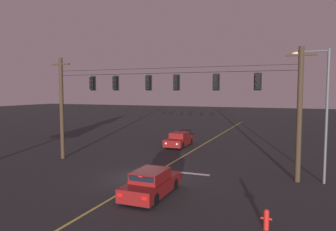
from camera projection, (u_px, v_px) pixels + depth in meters
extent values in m
plane|color=#28282B|center=(146.00, 178.00, 19.97)|extent=(180.00, 180.00, 0.00)
cube|color=#D1C64C|center=(189.00, 153.00, 28.12)|extent=(0.14, 60.00, 0.01)
cube|color=silver|center=(185.00, 173.00, 21.31)|extent=(3.40, 0.36, 0.01)
cylinder|color=#38281C|center=(62.00, 109.00, 25.59)|extent=(0.32, 0.32, 8.19)
cube|color=#38281C|center=(61.00, 64.00, 25.31)|extent=(1.80, 0.12, 0.12)
cylinder|color=slate|center=(61.00, 69.00, 25.33)|extent=(0.12, 0.12, 0.18)
cylinder|color=#38281C|center=(299.00, 115.00, 18.92)|extent=(0.32, 0.32, 8.19)
cube|color=#38281C|center=(301.00, 55.00, 18.64)|extent=(1.80, 0.12, 0.12)
cylinder|color=slate|center=(301.00, 61.00, 18.67)|extent=(0.12, 0.12, 0.18)
cylinder|color=black|center=(163.00, 73.00, 22.04)|extent=(17.90, 0.03, 0.03)
cylinder|color=black|center=(163.00, 68.00, 22.02)|extent=(17.90, 0.02, 0.02)
cylinder|color=black|center=(92.00, 76.00, 24.26)|extent=(0.04, 0.04, 0.18)
cube|color=black|center=(92.00, 83.00, 24.31)|extent=(0.32, 0.26, 0.96)
cube|color=black|center=(93.00, 83.00, 24.44)|extent=(0.48, 0.03, 1.12)
sphere|color=red|center=(91.00, 80.00, 24.14)|extent=(0.17, 0.17, 0.17)
cylinder|color=black|center=(90.00, 79.00, 24.10)|extent=(0.20, 0.10, 0.20)
sphere|color=#3D280A|center=(91.00, 83.00, 24.16)|extent=(0.17, 0.17, 0.17)
cylinder|color=black|center=(91.00, 83.00, 24.12)|extent=(0.20, 0.10, 0.20)
sphere|color=black|center=(91.00, 87.00, 24.18)|extent=(0.17, 0.17, 0.17)
cylinder|color=black|center=(91.00, 87.00, 24.14)|extent=(0.20, 0.10, 0.20)
cylinder|color=black|center=(115.00, 75.00, 23.49)|extent=(0.04, 0.04, 0.18)
cube|color=black|center=(115.00, 83.00, 23.54)|extent=(0.32, 0.26, 0.96)
cube|color=black|center=(116.00, 83.00, 23.67)|extent=(0.48, 0.03, 1.12)
sphere|color=red|center=(114.00, 79.00, 23.37)|extent=(0.17, 0.17, 0.17)
cylinder|color=black|center=(114.00, 79.00, 23.33)|extent=(0.20, 0.10, 0.20)
sphere|color=#3D280A|center=(114.00, 83.00, 23.39)|extent=(0.17, 0.17, 0.17)
cylinder|color=black|center=(114.00, 82.00, 23.35)|extent=(0.20, 0.10, 0.20)
sphere|color=black|center=(114.00, 87.00, 23.41)|extent=(0.17, 0.17, 0.17)
cylinder|color=black|center=(114.00, 86.00, 23.37)|extent=(0.20, 0.10, 0.20)
cylinder|color=black|center=(148.00, 75.00, 22.48)|extent=(0.04, 0.04, 0.18)
cube|color=black|center=(148.00, 83.00, 22.52)|extent=(0.32, 0.26, 0.96)
cube|color=black|center=(149.00, 83.00, 22.66)|extent=(0.48, 0.03, 1.12)
sphere|color=red|center=(147.00, 79.00, 22.35)|extent=(0.17, 0.17, 0.17)
cylinder|color=black|center=(147.00, 78.00, 22.31)|extent=(0.20, 0.10, 0.20)
sphere|color=#3D280A|center=(147.00, 83.00, 22.37)|extent=(0.17, 0.17, 0.17)
cylinder|color=black|center=(147.00, 82.00, 22.33)|extent=(0.20, 0.10, 0.20)
sphere|color=black|center=(147.00, 87.00, 22.40)|extent=(0.17, 0.17, 0.17)
cylinder|color=black|center=(147.00, 86.00, 22.36)|extent=(0.20, 0.10, 0.20)
cylinder|color=black|center=(176.00, 74.00, 21.68)|extent=(0.04, 0.04, 0.18)
cube|color=black|center=(176.00, 82.00, 21.72)|extent=(0.32, 0.26, 0.96)
cube|color=black|center=(177.00, 83.00, 21.86)|extent=(0.48, 0.03, 1.12)
sphere|color=red|center=(175.00, 78.00, 21.55)|extent=(0.17, 0.17, 0.17)
cylinder|color=black|center=(175.00, 78.00, 21.51)|extent=(0.20, 0.10, 0.20)
sphere|color=#3D280A|center=(175.00, 82.00, 21.58)|extent=(0.17, 0.17, 0.17)
cylinder|color=black|center=(175.00, 82.00, 21.54)|extent=(0.20, 0.10, 0.20)
sphere|color=black|center=(175.00, 87.00, 21.60)|extent=(0.17, 0.17, 0.17)
cylinder|color=black|center=(175.00, 86.00, 21.56)|extent=(0.20, 0.10, 0.20)
cylinder|color=black|center=(216.00, 73.00, 20.64)|extent=(0.04, 0.04, 0.18)
cube|color=black|center=(216.00, 82.00, 20.68)|extent=(0.32, 0.26, 0.96)
cube|color=black|center=(216.00, 82.00, 20.82)|extent=(0.48, 0.03, 1.12)
sphere|color=red|center=(215.00, 78.00, 20.51)|extent=(0.17, 0.17, 0.17)
cylinder|color=black|center=(215.00, 77.00, 20.47)|extent=(0.20, 0.10, 0.20)
sphere|color=#3D280A|center=(215.00, 82.00, 20.53)|extent=(0.17, 0.17, 0.17)
cylinder|color=black|center=(215.00, 81.00, 20.49)|extent=(0.20, 0.10, 0.20)
sphere|color=black|center=(215.00, 86.00, 20.56)|extent=(0.17, 0.17, 0.17)
cylinder|color=black|center=(215.00, 86.00, 20.52)|extent=(0.20, 0.10, 0.20)
cylinder|color=black|center=(258.00, 72.00, 19.64)|extent=(0.04, 0.04, 0.18)
cube|color=black|center=(258.00, 82.00, 19.69)|extent=(0.32, 0.26, 0.96)
cube|color=black|center=(258.00, 82.00, 19.82)|extent=(0.48, 0.03, 1.12)
sphere|color=red|center=(257.00, 77.00, 19.52)|extent=(0.17, 0.17, 0.17)
cylinder|color=black|center=(257.00, 76.00, 19.48)|extent=(0.20, 0.10, 0.20)
sphere|color=#3D280A|center=(257.00, 82.00, 19.54)|extent=(0.17, 0.17, 0.17)
cylinder|color=black|center=(257.00, 81.00, 19.50)|extent=(0.20, 0.10, 0.20)
sphere|color=black|center=(257.00, 86.00, 19.56)|extent=(0.17, 0.17, 0.17)
cylinder|color=black|center=(257.00, 85.00, 19.52)|extent=(0.20, 0.10, 0.20)
cube|color=maroon|center=(151.00, 186.00, 16.72)|extent=(1.80, 4.30, 0.68)
cube|color=maroon|center=(150.00, 175.00, 16.56)|extent=(1.51, 2.15, 0.54)
cube|color=black|center=(158.00, 171.00, 17.42)|extent=(1.40, 0.21, 0.48)
cube|color=black|center=(141.00, 180.00, 15.58)|extent=(1.37, 0.18, 0.46)
cylinder|color=black|center=(149.00, 181.00, 18.26)|extent=(0.22, 0.64, 0.64)
cylinder|color=black|center=(174.00, 184.00, 17.67)|extent=(0.22, 0.64, 0.64)
cylinder|color=black|center=(126.00, 195.00, 15.79)|extent=(0.22, 0.64, 0.64)
cylinder|color=black|center=(155.00, 199.00, 15.20)|extent=(0.22, 0.64, 0.64)
cube|color=red|center=(120.00, 195.00, 14.95)|extent=(0.28, 0.03, 0.18)
cube|color=red|center=(144.00, 198.00, 14.47)|extent=(0.28, 0.03, 0.18)
cube|color=red|center=(140.00, 176.00, 15.46)|extent=(0.24, 0.04, 0.06)
cube|color=maroon|center=(179.00, 141.00, 31.66)|extent=(1.80, 4.30, 0.68)
cube|color=maroon|center=(180.00, 135.00, 31.72)|extent=(1.51, 2.15, 0.54)
cube|color=black|center=(176.00, 136.00, 30.85)|extent=(1.40, 0.21, 0.48)
cube|color=black|center=(183.00, 134.00, 32.70)|extent=(1.37, 0.18, 0.46)
cylinder|color=black|center=(182.00, 145.00, 30.14)|extent=(0.22, 0.64, 0.64)
cylinder|color=black|center=(167.00, 144.00, 30.73)|extent=(0.22, 0.64, 0.64)
cylinder|color=black|center=(191.00, 141.00, 32.61)|extent=(0.22, 0.64, 0.64)
cylinder|color=black|center=(176.00, 140.00, 33.20)|extent=(0.22, 0.64, 0.64)
sphere|color=white|center=(177.00, 144.00, 29.44)|extent=(0.20, 0.20, 0.20)
sphere|color=white|center=(166.00, 143.00, 29.85)|extent=(0.20, 0.20, 0.20)
cylinder|color=#4C4F54|center=(327.00, 117.00, 18.56)|extent=(0.16, 0.16, 8.02)
cylinder|color=#4C4F54|center=(312.00, 51.00, 18.59)|extent=(1.80, 0.10, 0.10)
ellipsoid|color=beige|center=(297.00, 54.00, 18.91)|extent=(0.56, 0.30, 0.22)
cylinder|color=red|center=(266.00, 221.00, 12.58)|extent=(0.22, 0.22, 0.70)
sphere|color=red|center=(266.00, 212.00, 12.55)|extent=(0.22, 0.22, 0.22)
cylinder|color=red|center=(262.00, 218.00, 12.63)|extent=(0.12, 0.09, 0.09)
cylinder|color=red|center=(270.00, 219.00, 12.51)|extent=(0.12, 0.09, 0.09)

